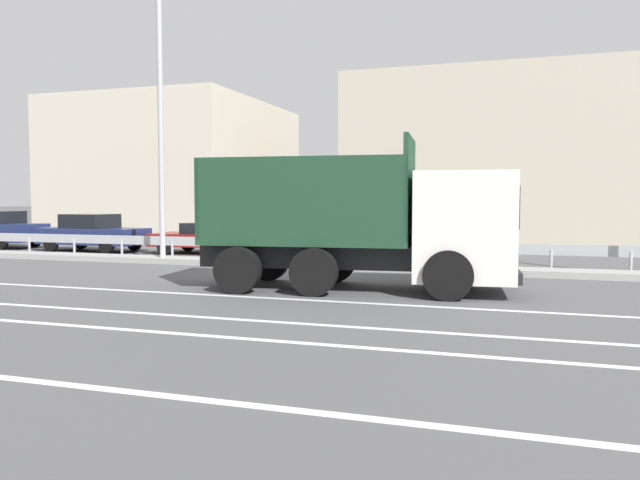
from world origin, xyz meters
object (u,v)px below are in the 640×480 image
at_px(dump_truck, 397,232).
at_px(parked_car_3, 208,237).
at_px(street_lamp_1, 158,105).
at_px(median_road_sign, 322,227).
at_px(parked_car_2, 92,233).

relative_size(dump_truck, parked_car_3, 1.68).
relative_size(dump_truck, street_lamp_1, 0.79).
height_order(median_road_sign, street_lamp_1, street_lamp_1).
xyz_separation_m(median_road_sign, street_lamp_1, (-5.48, -0.27, 3.90)).
bearing_deg(parked_car_2, median_road_sign, 77.11).
xyz_separation_m(dump_truck, parked_car_3, (-8.90, 7.57, -0.71)).
relative_size(street_lamp_1, parked_car_2, 2.04).
bearing_deg(street_lamp_1, median_road_sign, 2.81).
bearing_deg(median_road_sign, parked_car_2, 163.95).
height_order(median_road_sign, parked_car_2, median_road_sign).
distance_m(median_road_sign, parked_car_2, 11.25).
xyz_separation_m(dump_truck, median_road_sign, (-3.12, 4.01, -0.09)).
distance_m(median_road_sign, parked_car_3, 6.81).
bearing_deg(street_lamp_1, parked_car_3, 94.37).
height_order(dump_truck, parked_car_2, dump_truck).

